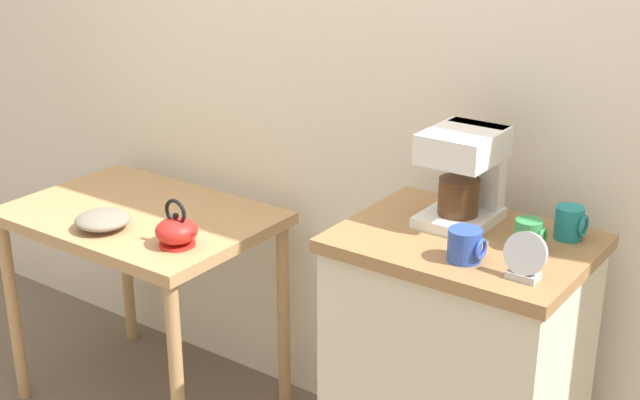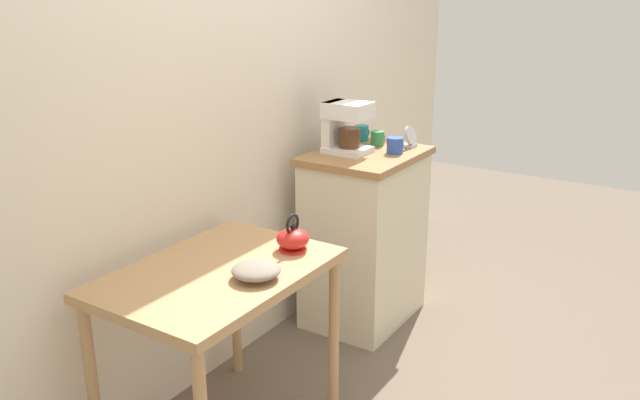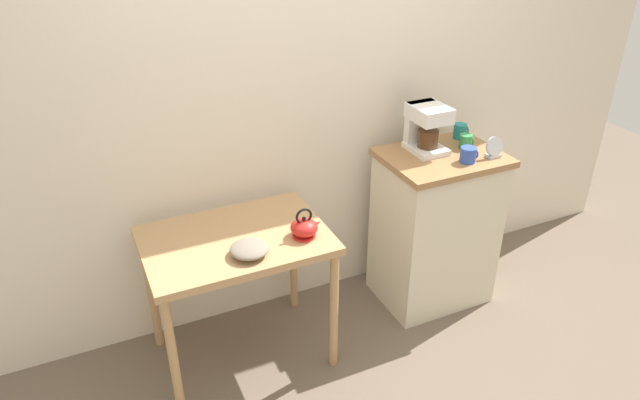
{
  "view_description": "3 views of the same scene",
  "coord_description": "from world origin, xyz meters",
  "px_view_note": "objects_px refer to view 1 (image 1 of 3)",
  "views": [
    {
      "loc": [
        1.55,
        -1.88,
        1.85
      ],
      "look_at": [
        0.2,
        0.01,
        0.96
      ],
      "focal_mm": 49.44,
      "sensor_mm": 36.0,
      "label": 1
    },
    {
      "loc": [
        -2.22,
        -1.49,
        1.74
      ],
      "look_at": [
        0.05,
        -0.04,
        0.86
      ],
      "focal_mm": 36.4,
      "sensor_mm": 36.0,
      "label": 2
    },
    {
      "loc": [
        -1.18,
        -2.28,
        2.25
      ],
      "look_at": [
        -0.15,
        -0.04,
        0.88
      ],
      "focal_mm": 32.64,
      "sensor_mm": 36.0,
      "label": 3
    }
  ],
  "objects_px": {
    "mug_tall_green": "(529,235)",
    "mug_dark_teal": "(570,223)",
    "mug_blue": "(465,245)",
    "teakettle": "(177,231)",
    "table_clock": "(525,258)",
    "bowl_stoneware": "(103,220)",
    "coffee_maker": "(465,171)"
  },
  "relations": [
    {
      "from": "teakettle",
      "to": "table_clock",
      "type": "distance_m",
      "value": 1.13
    },
    {
      "from": "bowl_stoneware",
      "to": "table_clock",
      "type": "bearing_deg",
      "value": 2.4
    },
    {
      "from": "teakettle",
      "to": "coffee_maker",
      "type": "height_order",
      "value": "coffee_maker"
    },
    {
      "from": "teakettle",
      "to": "mug_dark_teal",
      "type": "height_order",
      "value": "mug_dark_teal"
    },
    {
      "from": "mug_blue",
      "to": "table_clock",
      "type": "xyz_separation_m",
      "value": [
        0.16,
        -0.01,
        0.01
      ]
    },
    {
      "from": "bowl_stoneware",
      "to": "teakettle",
      "type": "height_order",
      "value": "teakettle"
    },
    {
      "from": "teakettle",
      "to": "mug_tall_green",
      "type": "relative_size",
      "value": 2.04
    },
    {
      "from": "teakettle",
      "to": "table_clock",
      "type": "relative_size",
      "value": 1.38
    },
    {
      "from": "teakettle",
      "to": "mug_blue",
      "type": "distance_m",
      "value": 0.97
    },
    {
      "from": "teakettle",
      "to": "mug_blue",
      "type": "xyz_separation_m",
      "value": [
        0.95,
        0.03,
        0.19
      ]
    },
    {
      "from": "mug_tall_green",
      "to": "bowl_stoneware",
      "type": "bearing_deg",
      "value": -170.56
    },
    {
      "from": "mug_tall_green",
      "to": "mug_dark_teal",
      "type": "xyz_separation_m",
      "value": [
        0.06,
        0.13,
        0.0
      ]
    },
    {
      "from": "teakettle",
      "to": "bowl_stoneware",
      "type": "bearing_deg",
      "value": -171.96
    },
    {
      "from": "coffee_maker",
      "to": "mug_dark_teal",
      "type": "height_order",
      "value": "coffee_maker"
    },
    {
      "from": "teakettle",
      "to": "table_clock",
      "type": "height_order",
      "value": "table_clock"
    },
    {
      "from": "coffee_maker",
      "to": "table_clock",
      "type": "relative_size",
      "value": 2.23
    },
    {
      "from": "mug_tall_green",
      "to": "mug_blue",
      "type": "height_order",
      "value": "mug_blue"
    },
    {
      "from": "table_clock",
      "to": "bowl_stoneware",
      "type": "bearing_deg",
      "value": -177.6
    },
    {
      "from": "bowl_stoneware",
      "to": "mug_blue",
      "type": "distance_m",
      "value": 1.26
    },
    {
      "from": "coffee_maker",
      "to": "mug_dark_teal",
      "type": "bearing_deg",
      "value": 10.17
    },
    {
      "from": "table_clock",
      "to": "mug_dark_teal",
      "type": "bearing_deg",
      "value": 90.17
    },
    {
      "from": "mug_tall_green",
      "to": "mug_dark_teal",
      "type": "relative_size",
      "value": 0.92
    },
    {
      "from": "bowl_stoneware",
      "to": "coffee_maker",
      "type": "distance_m",
      "value": 1.2
    },
    {
      "from": "bowl_stoneware",
      "to": "mug_tall_green",
      "type": "bearing_deg",
      "value": 9.44
    },
    {
      "from": "teakettle",
      "to": "mug_dark_teal",
      "type": "distance_m",
      "value": 1.17
    },
    {
      "from": "bowl_stoneware",
      "to": "mug_dark_teal",
      "type": "relative_size",
      "value": 2.08
    },
    {
      "from": "mug_blue",
      "to": "mug_dark_teal",
      "type": "bearing_deg",
      "value": 60.79
    },
    {
      "from": "bowl_stoneware",
      "to": "coffee_maker",
      "type": "height_order",
      "value": "coffee_maker"
    },
    {
      "from": "bowl_stoneware",
      "to": "teakettle",
      "type": "xyz_separation_m",
      "value": [
        0.29,
        0.04,
        0.02
      ]
    },
    {
      "from": "teakettle",
      "to": "mug_tall_green",
      "type": "bearing_deg",
      "value": 9.82
    },
    {
      "from": "mug_tall_green",
      "to": "mug_blue",
      "type": "bearing_deg",
      "value": -123.12
    },
    {
      "from": "bowl_stoneware",
      "to": "coffee_maker",
      "type": "bearing_deg",
      "value": 15.0
    }
  ]
}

